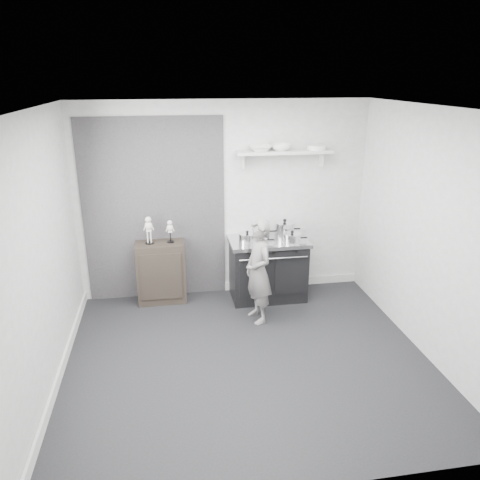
# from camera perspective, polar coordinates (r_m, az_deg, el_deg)

# --- Properties ---
(ground) EXTENTS (4.00, 4.00, 0.00)m
(ground) POSITION_cam_1_polar(r_m,az_deg,el_deg) (5.39, 0.80, -14.19)
(ground) COLOR black
(ground) RESTS_ON ground
(room_shell) EXTENTS (4.02, 3.62, 2.71)m
(room_shell) POSITION_cam_1_polar(r_m,az_deg,el_deg) (4.81, -0.46, 3.18)
(room_shell) COLOR #AFAEAC
(room_shell) RESTS_ON ground
(wall_shelf) EXTENTS (1.30, 0.26, 0.24)m
(wall_shelf) POSITION_cam_1_polar(r_m,az_deg,el_deg) (6.37, 5.39, 10.55)
(wall_shelf) COLOR silver
(wall_shelf) RESTS_ON room_shell
(stove) EXTENTS (1.08, 0.67, 0.86)m
(stove) POSITION_cam_1_polar(r_m,az_deg,el_deg) (6.56, 3.41, -3.46)
(stove) COLOR black
(stove) RESTS_ON ground
(side_cabinet) EXTENTS (0.66, 0.38, 0.85)m
(side_cabinet) POSITION_cam_1_polar(r_m,az_deg,el_deg) (6.55, -9.58, -3.85)
(side_cabinet) COLOR black
(side_cabinet) RESTS_ON ground
(child) EXTENTS (0.43, 0.55, 1.35)m
(child) POSITION_cam_1_polar(r_m,az_deg,el_deg) (5.85, 2.26, -3.84)
(child) COLOR slate
(child) RESTS_ON ground
(pot_front_left) EXTENTS (0.32, 0.23, 0.17)m
(pot_front_left) POSITION_cam_1_polar(r_m,az_deg,el_deg) (6.26, 0.90, 0.26)
(pot_front_left) COLOR silver
(pot_front_left) RESTS_ON stove
(pot_back_left) EXTENTS (0.32, 0.24, 0.20)m
(pot_back_left) POSITION_cam_1_polar(r_m,az_deg,el_deg) (6.50, 2.62, 1.09)
(pot_back_left) COLOR silver
(pot_back_left) RESTS_ON stove
(pot_back_right) EXTENTS (0.37, 0.28, 0.25)m
(pot_back_right) POSITION_cam_1_polar(r_m,az_deg,el_deg) (6.55, 5.45, 1.37)
(pot_back_right) COLOR silver
(pot_back_right) RESTS_ON stove
(pot_front_right) EXTENTS (0.33, 0.25, 0.17)m
(pot_front_right) POSITION_cam_1_polar(r_m,az_deg,el_deg) (6.31, 6.36, 0.28)
(pot_front_right) COLOR silver
(pot_front_right) RESTS_ON stove
(pot_front_center) EXTENTS (0.25, 0.16, 0.15)m
(pot_front_center) POSITION_cam_1_polar(r_m,az_deg,el_deg) (6.22, 2.63, 0.05)
(pot_front_center) COLOR silver
(pot_front_center) RESTS_ON stove
(skeleton_full) EXTENTS (0.12, 0.08, 0.43)m
(skeleton_full) POSITION_cam_1_polar(r_m,az_deg,el_deg) (6.33, -11.08, 1.43)
(skeleton_full) COLOR beige
(skeleton_full) RESTS_ON side_cabinet
(skeleton_torso) EXTENTS (0.10, 0.06, 0.35)m
(skeleton_torso) POSITION_cam_1_polar(r_m,az_deg,el_deg) (6.34, -8.53, 1.24)
(skeleton_torso) COLOR beige
(skeleton_torso) RESTS_ON side_cabinet
(bowl_large) EXTENTS (0.31, 0.31, 0.08)m
(bowl_large) POSITION_cam_1_polar(r_m,az_deg,el_deg) (6.28, 2.48, 11.12)
(bowl_large) COLOR white
(bowl_large) RESTS_ON wall_shelf
(bowl_small) EXTENTS (0.27, 0.27, 0.08)m
(bowl_small) POSITION_cam_1_polar(r_m,az_deg,el_deg) (6.35, 5.02, 11.19)
(bowl_small) COLOR white
(bowl_small) RESTS_ON wall_shelf
(plate_stack) EXTENTS (0.26, 0.26, 0.06)m
(plate_stack) POSITION_cam_1_polar(r_m,az_deg,el_deg) (6.49, 9.32, 11.08)
(plate_stack) COLOR white
(plate_stack) RESTS_ON wall_shelf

